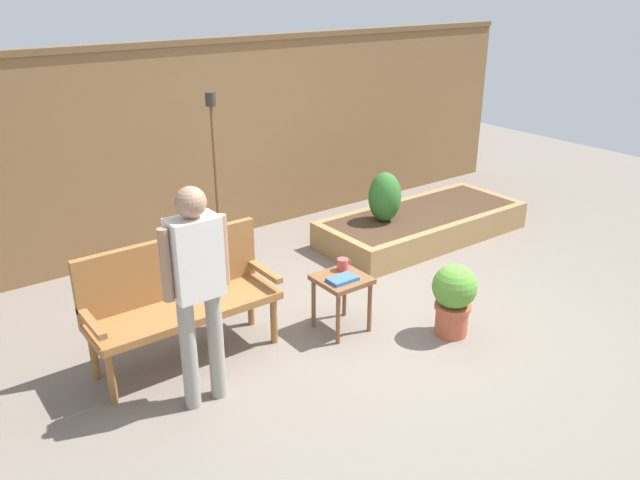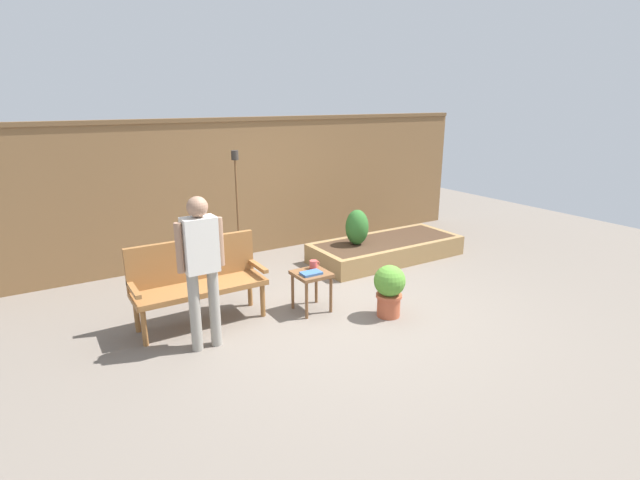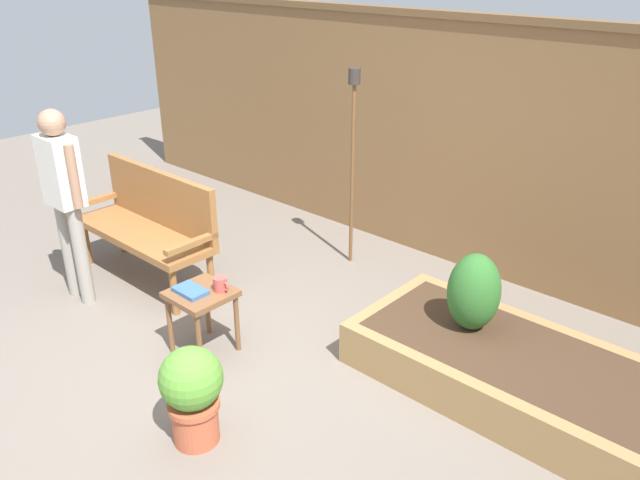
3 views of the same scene
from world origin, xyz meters
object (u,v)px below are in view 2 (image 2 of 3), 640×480
Objects in this scene: shrub_near_bench at (357,227)px; tiki_torch at (237,190)px; side_table at (312,279)px; cup_on_table at (314,264)px; book_on_table at (311,273)px; potted_boxwood at (389,288)px; person_by_bench at (201,260)px; garden_bench at (197,276)px.

shrub_near_bench is 1.87m from tiki_torch.
side_table is 3.63× the size of cup_on_table.
book_on_table is 0.91m from potted_boxwood.
cup_on_table is at bearing 48.18° from side_table.
cup_on_table is 0.21m from book_on_table.
tiki_torch is (-0.16, 1.80, 0.79)m from side_table.
book_on_table is at bearing -124.62° from side_table.
side_table is 0.31× the size of person_by_bench.
tiki_torch reaches higher than book_on_table.
garden_bench is at bearing 151.45° from potted_boxwood.
side_table is at bearing -19.51° from garden_bench.
cup_on_table is at bearing 50.84° from book_on_table.
garden_bench is at bearing 160.49° from side_table.
potted_boxwood reaches higher than book_on_table.
book_on_table is at bearing -22.42° from garden_bench.
shrub_near_bench is (1.46, 1.11, 0.17)m from side_table.
potted_boxwood is at bearing -50.22° from cup_on_table.
potted_boxwood is (0.68, -0.60, -0.05)m from side_table.
cup_on_table is 1.54m from person_by_bench.
shrub_near_bench is at bearing 65.45° from potted_boxwood.
tiki_torch is 1.11× the size of person_by_bench.
shrub_near_bench is 0.34× the size of person_by_bench.
garden_bench is 1.28m from book_on_table.
shrub_near_bench reaches higher than book_on_table.
book_on_table is at bearing -86.38° from tiki_torch.
potted_boxwood is 2.16m from person_by_bench.
person_by_bench is at bearing -155.09° from shrub_near_bench.
book_on_table is at bearing 142.70° from potted_boxwood.
garden_bench is 1.36m from cup_on_table.
cup_on_table is 0.08× the size of tiki_torch.
cup_on_table is at bearing -143.72° from shrub_near_bench.
person_by_bench reaches higher than potted_boxwood.
tiki_torch reaches higher than person_by_bench.
person_by_bench is at bearing -171.56° from side_table.
shrub_near_bench reaches higher than side_table.
side_table is at bearing -85.06° from tiki_torch.
tiki_torch is at bearing 59.06° from person_by_bench.
garden_bench is 2.77m from shrub_near_bench.
person_by_bench is at bearing -101.98° from garden_bench.
tiki_torch reaches higher than side_table.
shrub_near_bench reaches higher than cup_on_table.
book_on_table is 1.40m from person_by_bench.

